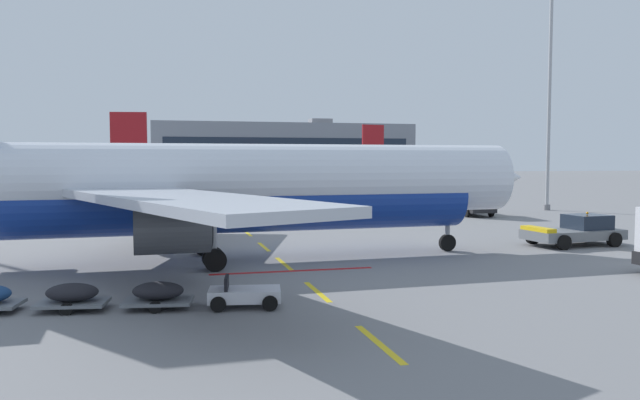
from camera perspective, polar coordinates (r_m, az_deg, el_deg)
name	(u,v)px	position (r m, az deg, el deg)	size (l,w,h in m)	color
ground	(504,223)	(55.43, 16.29, -2.01)	(400.00, 400.00, 0.00)	slate
apron_paint_markings	(250,235)	(45.00, -6.37, -3.17)	(8.00, 91.76, 0.01)	yellow
airliner_foreground	(235,187)	(33.46, -7.74, 1.22)	(34.75, 34.61, 12.20)	silver
pushback_tug	(576,231)	(42.57, 22.17, -2.61)	(6.22, 3.61, 2.08)	slate
airliner_mid_left	(17,180)	(70.68, -25.75, 1.66)	(28.95, 28.42, 10.17)	white
airliner_far_center	(306,171)	(97.02, -1.29, 2.63)	(31.03, 30.37, 10.94)	silver
catering_truck	(470,198)	(62.25, 13.44, 0.17)	(3.00, 7.13, 3.14)	black
baggage_train	(116,295)	(23.92, -17.96, -8.18)	(11.68, 3.34, 1.14)	silver
apron_light_mast_far	(551,47)	(71.39, 20.15, 12.84)	(1.80, 1.80, 27.63)	slate
terminal_satellite	(283,151)	(177.89, -3.34, 4.44)	(71.79, 19.39, 16.80)	gray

